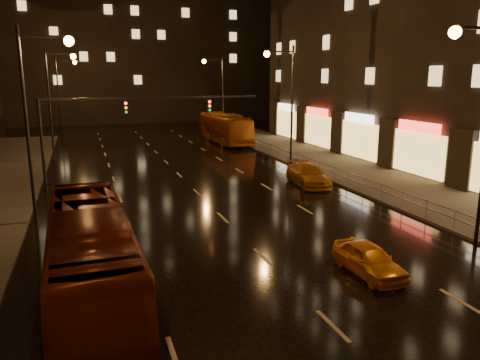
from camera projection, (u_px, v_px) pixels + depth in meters
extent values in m
plane|color=black|center=(184.00, 180.00, 34.90)|extent=(140.00, 140.00, 0.00)
cube|color=#38332D|center=(379.00, 180.00, 34.48)|extent=(7.00, 70.00, 0.15)
cube|color=black|center=(141.00, 14.00, 80.31)|extent=(44.00, 16.00, 36.00)
cylinder|color=black|center=(42.00, 145.00, 31.22)|extent=(0.22, 0.22, 6.20)
cube|color=black|center=(154.00, 98.00, 32.95)|extent=(15.20, 0.14, 0.14)
cube|color=black|center=(126.00, 108.00, 32.46)|extent=(0.32, 0.18, 0.95)
cube|color=black|center=(209.00, 106.00, 34.34)|extent=(0.32, 0.18, 0.95)
sphere|color=#FF1E19|center=(126.00, 103.00, 32.29)|extent=(0.18, 0.18, 0.18)
cube|color=black|center=(477.00, 28.00, 18.81)|extent=(2.40, 0.12, 0.12)
sphere|color=orange|center=(455.00, 32.00, 18.51)|extent=(0.50, 0.50, 0.50)
cylinder|color=#99999E|center=(223.00, 131.00, 60.14)|extent=(0.04, 0.04, 1.00)
cube|color=#99999E|center=(320.00, 162.00, 36.00)|extent=(0.05, 56.00, 0.05)
cube|color=#99999E|center=(320.00, 167.00, 36.08)|extent=(0.05, 56.00, 0.05)
imported|color=#5F1E0D|center=(91.00, 254.00, 16.21)|extent=(2.96, 11.39, 3.15)
imported|color=#AE5411|center=(225.00, 128.00, 54.11)|extent=(3.14, 12.14, 3.36)
imported|color=orange|center=(369.00, 259.00, 18.22)|extent=(1.52, 3.64, 1.23)
imported|color=#BC6F11|center=(308.00, 175.00, 33.21)|extent=(2.47, 5.15, 1.45)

